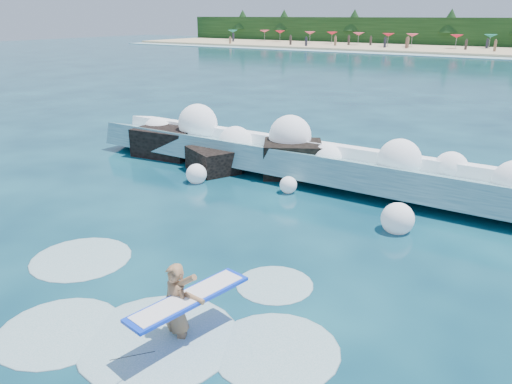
% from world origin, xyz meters
% --- Properties ---
extents(ground, '(200.00, 200.00, 0.00)m').
position_xyz_m(ground, '(0.00, 0.00, 0.00)').
color(ground, '#07283C').
rests_on(ground, ground).
extents(breaking_wave, '(17.82, 2.78, 1.54)m').
position_xyz_m(breaking_wave, '(0.28, 7.26, 0.54)').
color(breaking_wave, teal).
rests_on(breaking_wave, ground).
extents(rock_cluster, '(8.32, 3.45, 1.43)m').
position_xyz_m(rock_cluster, '(-3.34, 6.66, 0.45)').
color(rock_cluster, black).
rests_on(rock_cluster, ground).
extents(surfer_with_board, '(1.12, 2.93, 1.75)m').
position_xyz_m(surfer_with_board, '(2.83, -2.51, 0.64)').
color(surfer_with_board, '#A3734C').
rests_on(surfer_with_board, ground).
extents(wave_spray, '(15.12, 4.42, 2.25)m').
position_xyz_m(wave_spray, '(-0.32, 7.10, 1.05)').
color(wave_spray, white).
rests_on(wave_spray, ground).
extents(surf_foam, '(8.98, 5.62, 0.15)m').
position_xyz_m(surf_foam, '(2.09, -2.36, 0.00)').
color(surf_foam, silver).
rests_on(surf_foam, ground).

